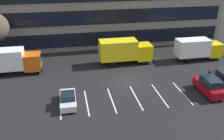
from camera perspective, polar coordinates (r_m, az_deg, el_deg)
The scene contains 7 objects.
ground_plane at distance 32.02m, azimuth 3.61°, elevation -2.84°, with size 120.00×120.00×0.00m, color black.
lot_markings at distance 28.81m, azimuth 5.47°, elevation -6.20°, with size 16.94×5.40×0.01m.
box_truck_yellow_all at distance 37.00m, azimuth 2.88°, elevation 4.45°, with size 7.81×2.59×3.62m.
box_truck_orange at distance 36.16m, azimuth -21.80°, elevation 2.04°, with size 7.45×2.47×3.45m.
box_truck_yellow at distance 40.54m, azimuth 18.83°, elevation 4.68°, with size 7.15×2.37×3.31m.
sedan_silver at distance 27.45m, azimuth -9.92°, elevation -6.52°, with size 1.68×4.02×1.44m.
suv_maroon at distance 31.18m, azimuth 21.17°, elevation -3.35°, with size 1.88×4.44×2.01m.
Camera 1 is at (-7.36, -27.55, 14.55)m, focal length 40.48 mm.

